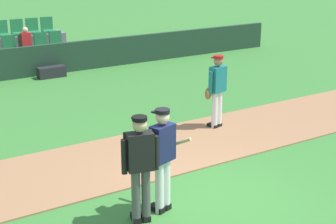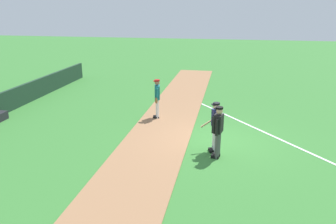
{
  "view_description": "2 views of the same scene",
  "coord_description": "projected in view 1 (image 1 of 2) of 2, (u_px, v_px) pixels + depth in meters",
  "views": [
    {
      "loc": [
        -4.57,
        -6.21,
        4.16
      ],
      "look_at": [
        0.29,
        1.68,
        1.08
      ],
      "focal_mm": 53.86,
      "sensor_mm": 36.0,
      "label": 1
    },
    {
      "loc": [
        -11.4,
        -0.29,
        4.81
      ],
      "look_at": [
        -0.08,
        1.87,
        1.11
      ],
      "focal_mm": 35.4,
      "sensor_mm": 36.0,
      "label": 2
    }
  ],
  "objects": [
    {
      "name": "batter_navy_jersey",
      "position": [
        163.0,
        156.0,
        8.0
      ],
      "size": [
        0.74,
        0.69,
        1.76
      ],
      "color": "white",
      "rests_on": "ground"
    },
    {
      "name": "dugout_fence",
      "position": [
        28.0,
        62.0,
        16.51
      ],
      "size": [
        20.0,
        0.16,
        1.02
      ],
      "primitive_type": "cube",
      "color": "#1E3828",
      "rests_on": "ground"
    },
    {
      "name": "umpire_home_plate",
      "position": [
        140.0,
        163.0,
        7.67
      ],
      "size": [
        0.58,
        0.37,
        1.76
      ],
      "color": "#4C4C4C",
      "rests_on": "ground"
    },
    {
      "name": "ground_plane",
      "position": [
        205.0,
        201.0,
        8.61
      ],
      "size": [
        80.0,
        80.0,
        0.0
      ],
      "primitive_type": "plane",
      "color": "#387A33"
    },
    {
      "name": "runner_teal_jersey",
      "position": [
        217.0,
        89.0,
        11.73
      ],
      "size": [
        0.67,
        0.37,
        1.76
      ],
      "color": "white",
      "rests_on": "ground"
    },
    {
      "name": "stadium_bleachers",
      "position": [
        15.0,
        55.0,
        17.68
      ],
      "size": [
        3.9,
        2.1,
        1.65
      ],
      "color": "slate",
      "rests_on": "ground"
    },
    {
      "name": "equipment_bag",
      "position": [
        52.0,
        72.0,
        16.56
      ],
      "size": [
        0.9,
        0.36,
        0.36
      ],
      "primitive_type": "cube",
      "color": "#232328",
      "rests_on": "ground"
    },
    {
      "name": "infield_dirt_path",
      "position": [
        141.0,
        155.0,
        10.45
      ],
      "size": [
        28.0,
        2.44,
        0.03
      ],
      "primitive_type": "cube",
      "color": "#9E704C",
      "rests_on": "ground"
    }
  ]
}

